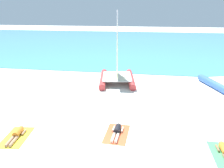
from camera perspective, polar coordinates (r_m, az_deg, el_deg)
name	(u,v)px	position (r m, az deg, el deg)	size (l,w,h in m)	color
ground_plane	(120,80)	(19.05, 2.16, 0.98)	(120.00, 120.00, 0.00)	white
ocean_water	(135,43)	(40.55, 6.02, 10.53)	(120.00, 40.00, 0.05)	#4C9EB7
sailboat_red	(117,72)	(18.25, 1.31, 3.01)	(3.46, 4.81, 5.78)	#CC3838
towel_left	(17,137)	(11.83, -23.43, -12.48)	(1.10, 1.90, 0.01)	yellow
sunbather_left	(17,134)	(11.82, -23.37, -11.79)	(0.58, 1.57, 0.30)	orange
towel_middle	(117,134)	(11.15, 1.24, -12.74)	(1.10, 1.90, 0.01)	#EA5933
sunbather_middle	(117,131)	(11.14, 1.30, -12.02)	(0.56, 1.56, 0.30)	black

